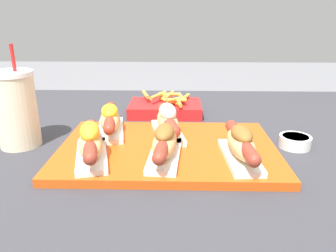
{
  "coord_description": "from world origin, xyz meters",
  "views": [
    {
      "loc": [
        -0.02,
        -0.78,
        1.03
      ],
      "look_at": [
        -0.03,
        -0.09,
        0.78
      ],
      "focal_mm": 35.0,
      "sensor_mm": 36.0,
      "label": 1
    }
  ],
  "objects_px": {
    "drink_cup": "(16,109)",
    "fries_basket": "(166,108)",
    "hot_dog_3": "(110,120)",
    "hot_dog_1": "(165,143)",
    "sauce_bowl": "(295,141)",
    "serving_tray": "(168,149)",
    "hot_dog_2": "(241,144)",
    "hot_dog_0": "(91,142)",
    "hot_dog_4": "(168,121)"
  },
  "relations": [
    {
      "from": "serving_tray",
      "to": "hot_dog_1",
      "type": "xyz_separation_m",
      "value": [
        -0.0,
        -0.06,
        0.04
      ]
    },
    {
      "from": "hot_dog_0",
      "to": "hot_dog_4",
      "type": "height_order",
      "value": "hot_dog_4"
    },
    {
      "from": "hot_dog_3",
      "to": "drink_cup",
      "type": "xyz_separation_m",
      "value": [
        -0.21,
        -0.04,
        0.04
      ]
    },
    {
      "from": "hot_dog_0",
      "to": "sauce_bowl",
      "type": "xyz_separation_m",
      "value": [
        0.45,
        0.11,
        -0.04
      ]
    },
    {
      "from": "hot_dog_3",
      "to": "hot_dog_4",
      "type": "distance_m",
      "value": 0.14
    },
    {
      "from": "hot_dog_3",
      "to": "drink_cup",
      "type": "height_order",
      "value": "drink_cup"
    },
    {
      "from": "hot_dog_4",
      "to": "hot_dog_3",
      "type": "bearing_deg",
      "value": 175.15
    },
    {
      "from": "hot_dog_2",
      "to": "hot_dog_3",
      "type": "xyz_separation_m",
      "value": [
        -0.29,
        0.15,
        0.0
      ]
    },
    {
      "from": "serving_tray",
      "to": "hot_dog_3",
      "type": "distance_m",
      "value": 0.17
    },
    {
      "from": "serving_tray",
      "to": "hot_dog_3",
      "type": "xyz_separation_m",
      "value": [
        -0.14,
        0.08,
        0.04
      ]
    },
    {
      "from": "fries_basket",
      "to": "drink_cup",
      "type": "bearing_deg",
      "value": -142.77
    },
    {
      "from": "drink_cup",
      "to": "fries_basket",
      "type": "bearing_deg",
      "value": 37.23
    },
    {
      "from": "hot_dog_0",
      "to": "hot_dog_4",
      "type": "xyz_separation_m",
      "value": [
        0.15,
        0.14,
        0.0
      ]
    },
    {
      "from": "sauce_bowl",
      "to": "drink_cup",
      "type": "height_order",
      "value": "drink_cup"
    },
    {
      "from": "sauce_bowl",
      "to": "fries_basket",
      "type": "height_order",
      "value": "fries_basket"
    },
    {
      "from": "hot_dog_0",
      "to": "hot_dog_3",
      "type": "relative_size",
      "value": 0.99
    },
    {
      "from": "hot_dog_1",
      "to": "fries_basket",
      "type": "distance_m",
      "value": 0.36
    },
    {
      "from": "hot_dog_2",
      "to": "sauce_bowl",
      "type": "height_order",
      "value": "hot_dog_2"
    },
    {
      "from": "sauce_bowl",
      "to": "fries_basket",
      "type": "distance_m",
      "value": 0.4
    },
    {
      "from": "hot_dog_0",
      "to": "hot_dog_1",
      "type": "relative_size",
      "value": 0.98
    },
    {
      "from": "hot_dog_3",
      "to": "hot_dog_4",
      "type": "bearing_deg",
      "value": -4.85
    },
    {
      "from": "drink_cup",
      "to": "serving_tray",
      "type": "bearing_deg",
      "value": -6.18
    },
    {
      "from": "hot_dog_1",
      "to": "drink_cup",
      "type": "bearing_deg",
      "value": 163.65
    },
    {
      "from": "hot_dog_3",
      "to": "drink_cup",
      "type": "relative_size",
      "value": 0.86
    },
    {
      "from": "hot_dog_2",
      "to": "hot_dog_4",
      "type": "relative_size",
      "value": 1.01
    },
    {
      "from": "hot_dog_3",
      "to": "sauce_bowl",
      "type": "relative_size",
      "value": 2.79
    },
    {
      "from": "serving_tray",
      "to": "drink_cup",
      "type": "bearing_deg",
      "value": 173.82
    },
    {
      "from": "sauce_bowl",
      "to": "drink_cup",
      "type": "bearing_deg",
      "value": -179.65
    },
    {
      "from": "hot_dog_1",
      "to": "hot_dog_4",
      "type": "distance_m",
      "value": 0.13
    },
    {
      "from": "hot_dog_2",
      "to": "drink_cup",
      "type": "relative_size",
      "value": 0.87
    },
    {
      "from": "serving_tray",
      "to": "fries_basket",
      "type": "xyz_separation_m",
      "value": [
        -0.01,
        0.29,
        0.01
      ]
    },
    {
      "from": "hot_dog_0",
      "to": "fries_basket",
      "type": "xyz_separation_m",
      "value": [
        0.14,
        0.36,
        -0.03
      ]
    },
    {
      "from": "serving_tray",
      "to": "drink_cup",
      "type": "height_order",
      "value": "drink_cup"
    },
    {
      "from": "hot_dog_1",
      "to": "fries_basket",
      "type": "bearing_deg",
      "value": 91.57
    },
    {
      "from": "serving_tray",
      "to": "sauce_bowl",
      "type": "xyz_separation_m",
      "value": [
        0.3,
        0.04,
        0.01
      ]
    },
    {
      "from": "serving_tray",
      "to": "drink_cup",
      "type": "relative_size",
      "value": 2.03
    },
    {
      "from": "hot_dog_0",
      "to": "drink_cup",
      "type": "xyz_separation_m",
      "value": [
        -0.2,
        0.11,
        0.04
      ]
    },
    {
      "from": "hot_dog_1",
      "to": "hot_dog_3",
      "type": "relative_size",
      "value": 1.01
    },
    {
      "from": "hot_dog_1",
      "to": "hot_dog_3",
      "type": "height_order",
      "value": "same"
    },
    {
      "from": "hot_dog_3",
      "to": "fries_basket",
      "type": "height_order",
      "value": "hot_dog_3"
    },
    {
      "from": "hot_dog_0",
      "to": "hot_dog_3",
      "type": "distance_m",
      "value": 0.15
    },
    {
      "from": "hot_dog_0",
      "to": "hot_dog_2",
      "type": "height_order",
      "value": "hot_dog_0"
    },
    {
      "from": "fries_basket",
      "to": "hot_dog_1",
      "type": "bearing_deg",
      "value": -88.43
    },
    {
      "from": "hot_dog_0",
      "to": "drink_cup",
      "type": "relative_size",
      "value": 0.85
    },
    {
      "from": "sauce_bowl",
      "to": "serving_tray",
      "type": "bearing_deg",
      "value": -171.97
    },
    {
      "from": "serving_tray",
      "to": "drink_cup",
      "type": "distance_m",
      "value": 0.36
    },
    {
      "from": "hot_dog_2",
      "to": "drink_cup",
      "type": "bearing_deg",
      "value": 168.15
    },
    {
      "from": "serving_tray",
      "to": "hot_dog_2",
      "type": "relative_size",
      "value": 2.33
    },
    {
      "from": "hot_dog_4",
      "to": "hot_dog_2",
      "type": "bearing_deg",
      "value": -41.95
    },
    {
      "from": "hot_dog_1",
      "to": "hot_dog_2",
      "type": "bearing_deg",
      "value": -1.21
    }
  ]
}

